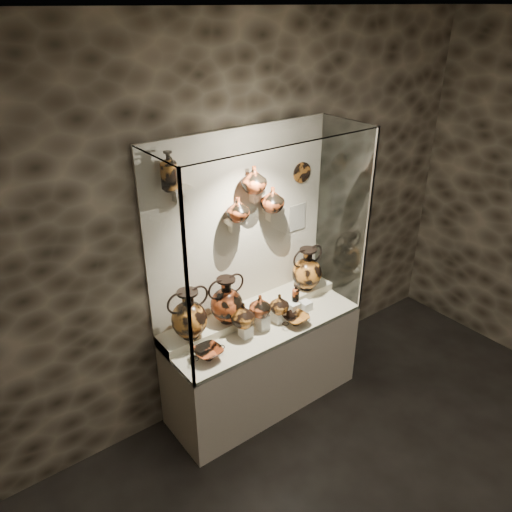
{
  "coord_description": "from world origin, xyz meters",
  "views": [
    {
      "loc": [
        -2.12,
        -0.53,
        3.22
      ],
      "look_at": [
        -0.08,
        2.18,
        1.48
      ],
      "focal_mm": 35.0,
      "sensor_mm": 36.0,
      "label": 1
    }
  ],
  "objects_px": {
    "jug_b": "(260,305)",
    "lekythos_small": "(295,292)",
    "amphora_left": "(189,314)",
    "kylix_left": "(208,353)",
    "jug_a": "(243,315)",
    "kylix_right": "(296,319)",
    "lekythos_tall": "(169,169)",
    "ovoid_vase_c": "(272,199)",
    "jug_c": "(279,304)",
    "amphora_mid": "(226,300)",
    "amphora_right": "(307,269)",
    "ovoid_vase_a": "(238,209)",
    "ovoid_vase_b": "(254,179)"
  },
  "relations": [
    {
      "from": "amphora_left",
      "to": "kylix_right",
      "type": "distance_m",
      "value": 0.9
    },
    {
      "from": "jug_a",
      "to": "kylix_left",
      "type": "bearing_deg",
      "value": 170.57
    },
    {
      "from": "amphora_right",
      "to": "jug_b",
      "type": "distance_m",
      "value": 0.68
    },
    {
      "from": "amphora_right",
      "to": "jug_b",
      "type": "bearing_deg",
      "value": -176.03
    },
    {
      "from": "amphora_right",
      "to": "kylix_right",
      "type": "bearing_deg",
      "value": -152.42
    },
    {
      "from": "jug_b",
      "to": "lekythos_small",
      "type": "relative_size",
      "value": 1.07
    },
    {
      "from": "amphora_mid",
      "to": "ovoid_vase_c",
      "type": "xyz_separation_m",
      "value": [
        0.51,
        0.06,
        0.72
      ]
    },
    {
      "from": "amphora_mid",
      "to": "kylix_right",
      "type": "bearing_deg",
      "value": -32.98
    },
    {
      "from": "jug_a",
      "to": "lekythos_tall",
      "type": "xyz_separation_m",
      "value": [
        -0.4,
        0.27,
        1.19
      ]
    },
    {
      "from": "jug_b",
      "to": "jug_c",
      "type": "xyz_separation_m",
      "value": [
        0.19,
        -0.02,
        -0.05
      ]
    },
    {
      "from": "kylix_right",
      "to": "jug_b",
      "type": "bearing_deg",
      "value": 175.33
    },
    {
      "from": "amphora_right",
      "to": "lekythos_tall",
      "type": "height_order",
      "value": "lekythos_tall"
    },
    {
      "from": "kylix_left",
      "to": "ovoid_vase_c",
      "type": "distance_m",
      "value": 1.29
    },
    {
      "from": "kylix_right",
      "to": "lekythos_tall",
      "type": "height_order",
      "value": "lekythos_tall"
    },
    {
      "from": "jug_a",
      "to": "kylix_right",
      "type": "xyz_separation_m",
      "value": [
        0.44,
        -0.13,
        -0.15
      ]
    },
    {
      "from": "kylix_right",
      "to": "jug_a",
      "type": "bearing_deg",
      "value": -175.56
    },
    {
      "from": "amphora_right",
      "to": "ovoid_vase_c",
      "type": "distance_m",
      "value": 0.81
    },
    {
      "from": "jug_c",
      "to": "ovoid_vase_c",
      "type": "distance_m",
      "value": 0.86
    },
    {
      "from": "jug_b",
      "to": "lekythos_small",
      "type": "bearing_deg",
      "value": 6.55
    },
    {
      "from": "jug_a",
      "to": "lekythos_tall",
      "type": "relative_size",
      "value": 0.67
    },
    {
      "from": "jug_b",
      "to": "lekythos_small",
      "type": "height_order",
      "value": "jug_b"
    },
    {
      "from": "ovoid_vase_a",
      "to": "ovoid_vase_c",
      "type": "bearing_deg",
      "value": 2.11
    },
    {
      "from": "ovoid_vase_a",
      "to": "ovoid_vase_b",
      "type": "relative_size",
      "value": 0.91
    },
    {
      "from": "kylix_left",
      "to": "amphora_mid",
      "type": "bearing_deg",
      "value": 55.34
    },
    {
      "from": "jug_a",
      "to": "ovoid_vase_b",
      "type": "xyz_separation_m",
      "value": [
        0.28,
        0.23,
        0.99
      ]
    },
    {
      "from": "lekythos_small",
      "to": "ovoid_vase_a",
      "type": "bearing_deg",
      "value": 166.94
    },
    {
      "from": "jug_a",
      "to": "kylix_left",
      "type": "xyz_separation_m",
      "value": [
        -0.38,
        -0.07,
        -0.15
      ]
    },
    {
      "from": "amphora_left",
      "to": "amphora_mid",
      "type": "bearing_deg",
      "value": 10.99
    },
    {
      "from": "jug_b",
      "to": "ovoid_vase_b",
      "type": "bearing_deg",
      "value": 69.57
    },
    {
      "from": "amphora_left",
      "to": "ovoid_vase_a",
      "type": "relative_size",
      "value": 2.18
    },
    {
      "from": "amphora_left",
      "to": "ovoid_vase_a",
      "type": "xyz_separation_m",
      "value": [
        0.52,
        0.07,
        0.71
      ]
    },
    {
      "from": "kylix_right",
      "to": "lekythos_tall",
      "type": "distance_m",
      "value": 1.63
    },
    {
      "from": "jug_c",
      "to": "ovoid_vase_a",
      "type": "distance_m",
      "value": 0.87
    },
    {
      "from": "jug_c",
      "to": "lekythos_small",
      "type": "bearing_deg",
      "value": 3.09
    },
    {
      "from": "jug_a",
      "to": "kylix_right",
      "type": "relative_size",
      "value": 0.77
    },
    {
      "from": "ovoid_vase_b",
      "to": "amphora_left",
      "type": "bearing_deg",
      "value": 179.17
    },
    {
      "from": "amphora_right",
      "to": "jug_a",
      "type": "distance_m",
      "value": 0.85
    },
    {
      "from": "amphora_right",
      "to": "lekythos_small",
      "type": "distance_m",
      "value": 0.33
    },
    {
      "from": "lekythos_tall",
      "to": "ovoid_vase_b",
      "type": "distance_m",
      "value": 0.71
    },
    {
      "from": "amphora_right",
      "to": "jug_c",
      "type": "distance_m",
      "value": 0.51
    },
    {
      "from": "amphora_right",
      "to": "kylix_left",
      "type": "relative_size",
      "value": 1.47
    },
    {
      "from": "jug_a",
      "to": "ovoid_vase_a",
      "type": "height_order",
      "value": "ovoid_vase_a"
    },
    {
      "from": "jug_a",
      "to": "lekythos_small",
      "type": "relative_size",
      "value": 1.17
    },
    {
      "from": "kylix_right",
      "to": "ovoid_vase_b",
      "type": "bearing_deg",
      "value": 134.91
    },
    {
      "from": "ovoid_vase_c",
      "to": "lekythos_tall",
      "type": "bearing_deg",
      "value": -166.65
    },
    {
      "from": "jug_a",
      "to": "lekythos_small",
      "type": "height_order",
      "value": "jug_a"
    },
    {
      "from": "amphora_left",
      "to": "kylix_left",
      "type": "relative_size",
      "value": 1.51
    },
    {
      "from": "kylix_left",
      "to": "amphora_right",
      "type": "bearing_deg",
      "value": 30.93
    },
    {
      "from": "amphora_left",
      "to": "jug_a",
      "type": "height_order",
      "value": "amphora_left"
    },
    {
      "from": "amphora_left",
      "to": "kylix_left",
      "type": "bearing_deg",
      "value": -77.69
    }
  ]
}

